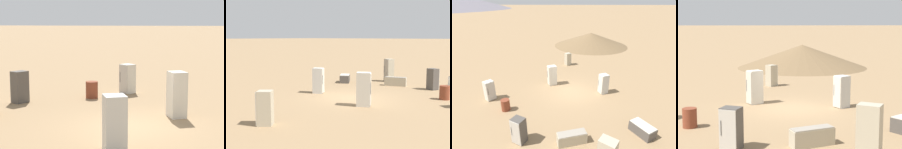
% 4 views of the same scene
% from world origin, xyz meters
% --- Properties ---
extents(ground_plane, '(1000.00, 1000.00, 0.00)m').
position_xyz_m(ground_plane, '(0.00, 0.00, 0.00)').
color(ground_plane, '#937551').
extents(discarded_fridge_1, '(0.93, 0.92, 1.58)m').
position_xyz_m(discarded_fridge_1, '(1.73, -6.43, 0.79)').
color(discarded_fridge_1, beige).
rests_on(discarded_fridge_1, ground_plane).
extents(discarded_fridge_3, '(0.87, 0.90, 1.71)m').
position_xyz_m(discarded_fridge_3, '(-0.12, 2.81, 0.85)').
color(discarded_fridge_3, silver).
rests_on(discarded_fridge_3, ground_plane).
extents(discarded_fridge_5, '(0.82, 0.86, 1.53)m').
position_xyz_m(discarded_fridge_5, '(6.11, -2.59, 0.76)').
color(discarded_fridge_5, '#4C4742').
rests_on(discarded_fridge_5, ground_plane).
extents(discarded_fridge_8, '(0.91, 0.97, 1.87)m').
position_xyz_m(discarded_fridge_8, '(-1.44, -1.82, 0.93)').
color(discarded_fridge_8, beige).
rests_on(discarded_fridge_8, ground_plane).
extents(rusty_barrel, '(0.62, 0.62, 0.85)m').
position_xyz_m(rusty_barrel, '(3.14, -4.59, 0.42)').
color(rusty_barrel, brown).
rests_on(rusty_barrel, ground_plane).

